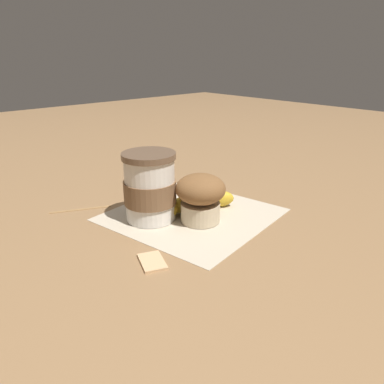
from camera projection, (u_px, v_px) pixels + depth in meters
name	position (u px, v px, depth m)	size (l,w,h in m)	color
ground_plane	(192.00, 215.00, 0.67)	(3.00, 3.00, 0.00)	#936D47
paper_napkin	(192.00, 214.00, 0.67)	(0.26, 0.26, 0.00)	beige
coffee_cup	(150.00, 188.00, 0.64)	(0.09, 0.09, 0.12)	silver
muffin	(201.00, 196.00, 0.63)	(0.08, 0.08, 0.08)	beige
banana	(191.00, 205.00, 0.67)	(0.18, 0.07, 0.03)	gold
sugar_packet	(152.00, 260.00, 0.52)	(0.05, 0.03, 0.01)	#E0B27F
wooden_stirrer	(80.00, 209.00, 0.69)	(0.11, 0.01, 0.00)	#9E7547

